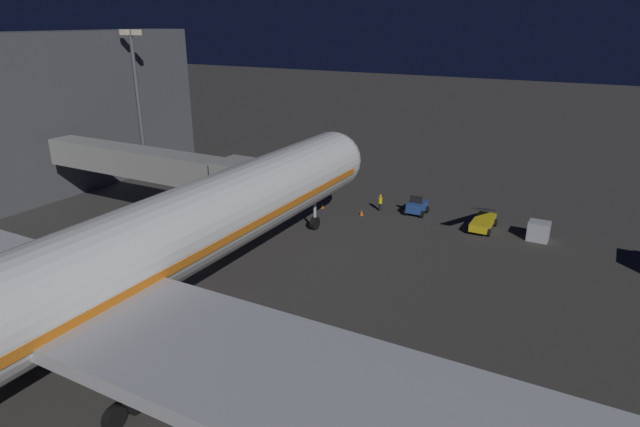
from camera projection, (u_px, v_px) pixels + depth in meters
ground_plane at (180, 319)px, 34.65m from camera, size 320.00×320.00×0.00m
airliner_at_gate at (60, 293)px, 26.32m from camera, size 52.69×64.32×20.32m
jet_bridge at (161, 166)px, 48.44m from camera, size 23.93×3.40×7.26m
apron_floodlight_mast at (138, 96)px, 61.07m from camera, size 2.90×0.50×17.15m
pushback_tug at (417, 207)px, 53.00m from camera, size 1.86×2.34×1.95m
belt_loader at (483, 221)px, 49.08m from camera, size 1.96×7.05×3.14m
baggage_container_near_belt at (539, 231)px, 46.78m from camera, size 1.77×1.55×1.65m
ground_crew_marshaller_fwd at (380, 202)px, 53.83m from camera, size 0.40×0.40×1.73m
traffic_cone_nose_port at (361, 213)px, 52.86m from camera, size 0.36×0.36×0.55m
traffic_cone_nose_starboard at (322, 206)px, 54.85m from camera, size 0.36×0.36×0.55m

